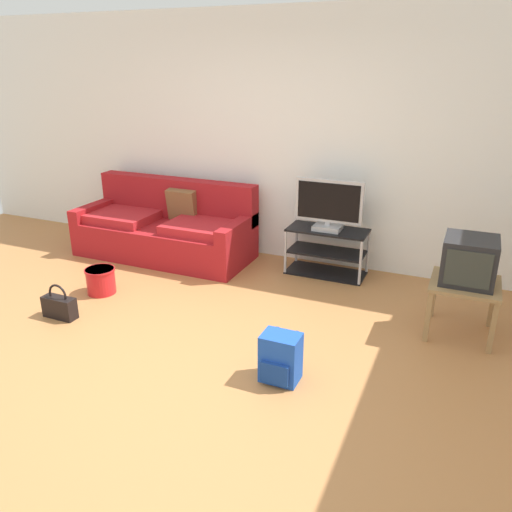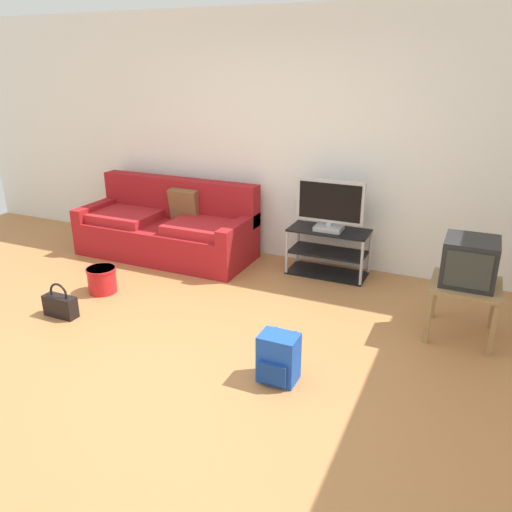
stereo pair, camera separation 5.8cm
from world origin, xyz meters
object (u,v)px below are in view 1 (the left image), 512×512
handbag (59,306)px  flat_tv (329,206)px  side_table (464,290)px  backpack (281,358)px  tv_stand (327,252)px  cleaning_bucket (101,280)px  couch (167,229)px  crt_tv (469,260)px

handbag → flat_tv: bearing=45.1°
flat_tv → side_table: flat_tv is taller
side_table → backpack: 1.69m
flat_tv → side_table: size_ratio=1.31×
tv_stand → side_table: size_ratio=1.55×
handbag → cleaning_bucket: handbag is taller
couch → flat_tv: flat_tv is taller
backpack → couch: bearing=136.7°
flat_tv → cleaning_bucket: (-1.91, -1.35, -0.63)m
tv_stand → side_table: (1.39, -0.81, 0.15)m
crt_tv → backpack: bearing=-132.6°
flat_tv → crt_tv: (1.39, -0.78, -0.11)m
couch → handbag: size_ratio=6.31×
crt_tv → side_table: bearing=-90.0°
backpack → flat_tv: bearing=94.7°
side_table → tv_stand: bearing=149.7°
side_table → flat_tv: bearing=150.4°
side_table → crt_tv: size_ratio=1.27×
couch → tv_stand: size_ratio=2.43×
couch → backpack: bearing=-40.9°
crt_tv → tv_stand: bearing=150.2°
backpack → handbag: backpack is taller
crt_tv → handbag: crt_tv is taller
handbag → tv_stand: bearing=45.5°
couch → side_table: bearing=-10.8°
crt_tv → cleaning_bucket: size_ratio=1.46×
tv_stand → flat_tv: (-0.00, -0.02, 0.51)m
couch → side_table: size_ratio=3.77×
couch → crt_tv: 3.36m
flat_tv → side_table: 1.65m
flat_tv → cleaning_bucket: size_ratio=2.41×
couch → crt_tv: bearing=-10.5°
crt_tv → cleaning_bucket: 3.39m
tv_stand → cleaning_bucket: tv_stand is taller
backpack → cleaning_bucket: 2.26m
side_table → crt_tv: crt_tv is taller
tv_stand → crt_tv: 1.66m
flat_tv → cleaning_bucket: flat_tv is taller
handbag → cleaning_bucket: bearing=90.2°
couch → cleaning_bucket: (-0.02, -1.18, -0.18)m
tv_stand → flat_tv: 0.51m
crt_tv → flat_tv: bearing=150.9°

